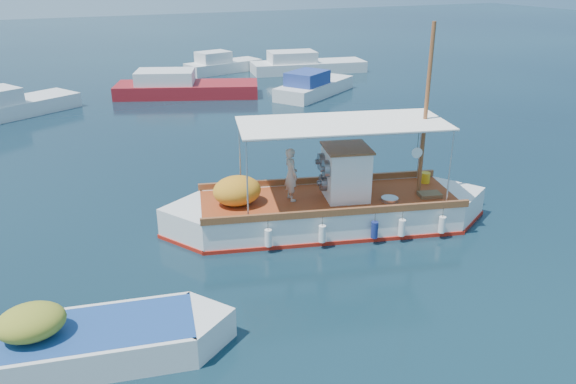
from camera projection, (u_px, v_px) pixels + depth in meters
name	position (u px, v px, depth m)	size (l,w,h in m)	color
ground	(322.00, 226.00, 17.77)	(160.00, 160.00, 0.00)	black
fishing_caique	(326.00, 209.00, 17.57)	(10.17, 4.62, 6.40)	white
dinghy	(76.00, 346.00, 11.66)	(6.51, 2.64, 1.61)	white
bg_boat_nw	(6.00, 108.00, 30.14)	(7.39, 5.61, 1.80)	silver
bg_boat_n	(183.00, 88.00, 34.83)	(9.12, 5.59, 1.80)	maroon
bg_boat_ne	(313.00, 87.00, 35.01)	(6.50, 5.38, 1.80)	silver
bg_boat_e	(305.00, 66.00, 42.36)	(8.85, 3.94, 1.80)	silver
bg_boat_far_n	(222.00, 66.00, 42.35)	(6.10, 3.38, 1.80)	silver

